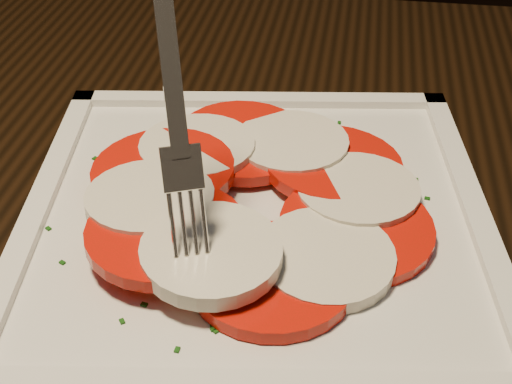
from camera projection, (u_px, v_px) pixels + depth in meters
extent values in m
cube|color=black|center=(241.00, 246.00, 0.47)|extent=(1.21, 0.82, 0.04)
cube|color=black|center=(264.00, 75.00, 1.27)|extent=(0.45, 0.45, 0.04)
cylinder|color=black|center=(147.00, 230.00, 1.31)|extent=(0.04, 0.04, 0.41)
cylinder|color=black|center=(343.00, 257.00, 1.25)|extent=(0.04, 0.04, 0.41)
cylinder|color=black|center=(201.00, 129.00, 1.59)|extent=(0.04, 0.04, 0.41)
cylinder|color=black|center=(362.00, 148.00, 1.53)|extent=(0.04, 0.04, 0.41)
cube|color=silver|center=(256.00, 220.00, 0.45)|extent=(0.32, 0.32, 0.01)
cylinder|color=red|center=(272.00, 277.00, 0.39)|extent=(0.09, 0.09, 0.01)
cylinder|color=beige|center=(326.00, 258.00, 0.40)|extent=(0.08, 0.08, 0.02)
cylinder|color=red|center=(357.00, 228.00, 0.42)|extent=(0.09, 0.09, 0.02)
cylinder|color=beige|center=(358.00, 192.00, 0.45)|extent=(0.08, 0.08, 0.01)
cylinder|color=red|center=(333.00, 164.00, 0.47)|extent=(0.09, 0.09, 0.02)
cylinder|color=beige|center=(292.00, 145.00, 0.49)|extent=(0.08, 0.08, 0.01)
cylinder|color=red|center=(243.00, 141.00, 0.49)|extent=(0.09, 0.09, 0.02)
cylinder|color=beige|center=(197.00, 149.00, 0.48)|extent=(0.08, 0.08, 0.01)
cylinder|color=red|center=(163.00, 171.00, 0.46)|extent=(0.09, 0.09, 0.01)
cylinder|color=beige|center=(150.00, 200.00, 0.43)|extent=(0.08, 0.08, 0.01)
cylinder|color=red|center=(166.00, 232.00, 0.41)|extent=(0.09, 0.09, 0.01)
cylinder|color=beige|center=(211.00, 253.00, 0.39)|extent=(0.08, 0.08, 0.01)
cube|color=#14500D|center=(333.00, 165.00, 0.47)|extent=(0.02, 0.05, 0.00)
cube|color=#14500D|center=(178.00, 192.00, 0.44)|extent=(0.02, 0.05, 0.01)
cube|color=#14500D|center=(183.00, 161.00, 0.47)|extent=(0.04, 0.02, 0.00)
cube|color=#14500D|center=(166.00, 260.00, 0.39)|extent=(0.03, 0.04, 0.00)
cube|color=#14500D|center=(195.00, 215.00, 0.43)|extent=(0.03, 0.03, 0.00)
cube|color=#14500D|center=(316.00, 221.00, 0.42)|extent=(0.04, 0.02, 0.00)
cube|color=#14500D|center=(333.00, 187.00, 0.45)|extent=(0.01, 0.03, 0.00)
cube|color=#0E3B0A|center=(187.00, 146.00, 0.51)|extent=(0.00, 0.00, 0.00)
cube|color=#0E3B0A|center=(122.00, 321.00, 0.37)|extent=(0.00, 0.00, 0.00)
cube|color=#0E3B0A|center=(120.00, 164.00, 0.49)|extent=(0.00, 0.00, 0.00)
cube|color=#0E3B0A|center=(427.00, 198.00, 0.46)|extent=(0.00, 0.00, 0.00)
cube|color=#0E3B0A|center=(216.00, 331.00, 0.37)|extent=(0.00, 0.00, 0.00)
cube|color=#0E3B0A|center=(106.00, 211.00, 0.45)|extent=(0.00, 0.00, 0.00)
cube|color=#0E3B0A|center=(62.00, 263.00, 0.41)|extent=(0.00, 0.00, 0.00)
cube|color=#0E3B0A|center=(282.00, 123.00, 0.53)|extent=(0.00, 0.00, 0.00)
cube|color=#0E3B0A|center=(48.00, 229.00, 0.43)|extent=(0.00, 0.00, 0.00)
cube|color=#0E3B0A|center=(213.00, 325.00, 0.37)|extent=(0.00, 0.00, 0.00)
cube|color=#0E3B0A|center=(88.00, 216.00, 0.44)|extent=(0.00, 0.00, 0.00)
cube|color=#0E3B0A|center=(143.00, 161.00, 0.49)|extent=(0.00, 0.00, 0.00)
cube|color=#0E3B0A|center=(215.00, 119.00, 0.54)|extent=(0.00, 0.00, 0.00)
cube|color=#0E3B0A|center=(141.00, 144.00, 0.51)|extent=(0.00, 0.00, 0.00)
cube|color=#0E3B0A|center=(95.00, 158.00, 0.49)|extent=(0.00, 0.00, 0.00)
cube|color=#0E3B0A|center=(177.00, 350.00, 0.36)|extent=(0.00, 0.00, 0.00)
cube|color=#0E3B0A|center=(339.00, 123.00, 0.53)|extent=(0.00, 0.00, 0.00)
cube|color=#0E3B0A|center=(416.00, 180.00, 0.47)|extent=(0.00, 0.00, 0.00)
cube|color=#0E3B0A|center=(144.00, 305.00, 0.38)|extent=(0.00, 0.00, 0.00)
cube|color=#0E3B0A|center=(214.00, 329.00, 0.37)|extent=(0.00, 0.00, 0.00)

